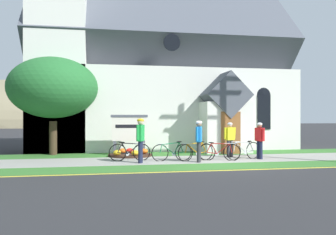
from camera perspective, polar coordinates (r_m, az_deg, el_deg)
name	(u,v)px	position (r m, az deg, el deg)	size (l,w,h in m)	color
ground	(196,153)	(18.10, 4.52, -5.73)	(140.00, 140.00, 0.00)	#2B2B2D
sidewalk_slab	(187,160)	(15.52, 3.08, -6.70)	(32.00, 2.77, 0.01)	#99968E
grass_verge	(201,167)	(13.38, 5.36, -7.81)	(32.00, 1.71, 0.01)	#38722D
church_lawn	(176,154)	(17.88, 1.24, -5.79)	(24.00, 2.09, 0.01)	#38722D
curb_paint_stripe	(210,171)	(12.43, 6.64, -8.43)	(28.00, 0.16, 0.01)	yellow
church_building	(151,75)	(22.57, -2.68, 6.83)	(15.31, 9.93, 13.52)	silver
church_sign	(129,129)	(17.28, -6.19, -1.87)	(1.77, 0.12, 1.94)	#474C56
flower_bed	(130,154)	(16.88, -6.08, -5.83)	(2.03, 2.03, 0.34)	#382319
bicycle_white	(196,152)	(15.20, 4.47, -5.44)	(1.67, 0.59, 0.82)	black
bicycle_blue	(219,152)	(15.27, 8.13, -5.42)	(1.72, 0.52, 0.80)	black
bicycle_green	(130,152)	(15.18, -6.15, -5.44)	(1.74, 0.08, 0.82)	black
bicycle_silver	(172,152)	(15.02, 0.63, -5.51)	(1.73, 0.14, 0.84)	black
bicycle_orange	(244,150)	(15.96, 11.97, -5.14)	(1.74, 0.51, 0.81)	black
cyclist_in_orange_jersey	(260,138)	(16.09, 14.39, -3.18)	(0.30, 0.72, 1.60)	#191E38
cyclist_in_white_jersey	(140,137)	(14.27, -4.41, -3.04)	(0.38, 0.69, 1.78)	#191E38
cyclist_in_green_jersey	(230,137)	(16.54, 9.82, -3.10)	(0.61, 0.38, 1.59)	#2D2D33
cyclist_in_blue_jersey	(199,138)	(14.53, 4.94, -3.27)	(0.39, 0.63, 1.69)	#2D2D33
roadside_conifer	(269,66)	(26.14, 15.79, 7.87)	(2.97, 2.97, 8.62)	#3D2D1E
yard_deciduous_tree	(53,88)	(18.26, -17.83, 4.51)	(4.29, 4.29, 4.73)	#3D2D1E
distant_hill	(74,125)	(84.74, -14.81, -1.09)	(95.59, 53.66, 20.26)	#847A5B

